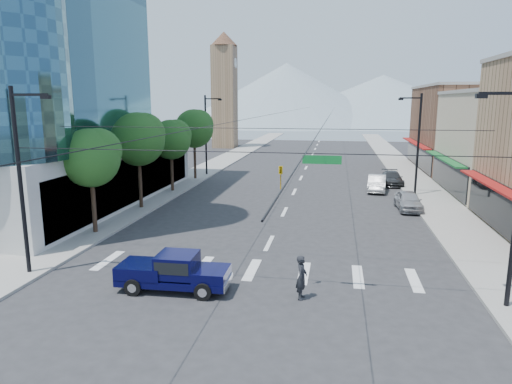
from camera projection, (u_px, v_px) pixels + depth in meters
ground at (250, 282)px, 21.39m from camera, size 160.00×160.00×0.00m
sidewalk_left at (219, 163)px, 62.06m from camera, size 4.00×120.00×0.15m
sidewalk_right at (402, 167)px, 57.95m from camera, size 4.00×120.00×0.15m
shop_far at (472, 129)px, 55.62m from camera, size 12.00×18.00×10.00m
clock_tower at (225, 88)px, 82.02m from camera, size 4.80×4.80×20.40m
mountain_left at (287, 94)px, 166.68m from camera, size 80.00×80.00×22.00m
mountain_right at (382, 100)px, 170.72m from camera, size 90.00×90.00×18.00m
tree_near at (93, 156)px, 28.20m from camera, size 3.65×3.64×6.71m
tree_midnear at (140, 138)px, 34.85m from camera, size 4.09×4.09×7.52m
tree_midfar at (173, 138)px, 41.72m from camera, size 3.65×3.64×6.71m
tree_far at (196, 127)px, 48.37m from camera, size 4.09×4.09×7.52m
signal_rig at (250, 189)px, 19.49m from camera, size 21.80×0.20×9.00m
lamp_pole_nw at (207, 132)px, 51.23m from camera, size 2.00×0.25×9.00m
lamp_pole_ne at (417, 141)px, 39.85m from camera, size 2.00×0.25×9.00m
pickup_truck at (173, 271)px, 20.29m from camera, size 5.07×2.06×1.70m
pedestrian at (302, 277)px, 19.37m from camera, size 0.53×0.75×1.92m
parked_car_near at (408, 201)px, 35.36m from camera, size 1.95×4.42×1.48m
parked_car_mid at (377, 183)px, 42.81m from camera, size 2.02×4.69×1.50m
parked_car_far at (392, 178)px, 46.03m from camera, size 2.02×4.72×1.36m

